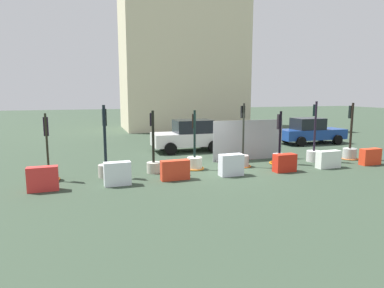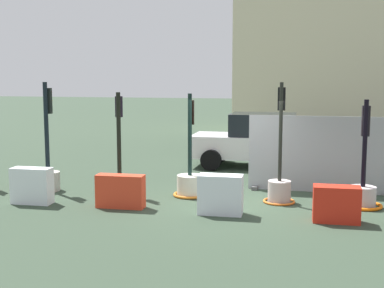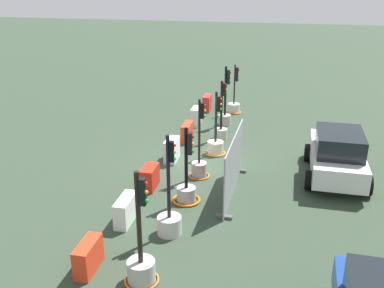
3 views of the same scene
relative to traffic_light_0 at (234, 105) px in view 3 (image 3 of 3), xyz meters
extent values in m
plane|color=#314231|center=(7.24, -0.26, -0.42)|extent=(120.00, 120.00, 0.00)
cylinder|color=silver|center=(0.00, -0.01, -0.16)|extent=(0.65, 0.65, 0.51)
cylinder|color=black|center=(0.00, -0.01, 1.16)|extent=(0.09, 0.09, 2.14)
cube|color=black|center=(-0.01, 0.10, 1.71)|extent=(0.18, 0.15, 0.73)
sphere|color=red|center=(-0.02, 0.18, 1.95)|extent=(0.11, 0.11, 0.11)
sphere|color=orange|center=(-0.02, 0.18, 1.71)|extent=(0.11, 0.11, 0.11)
sphere|color=green|center=(-0.02, 0.18, 1.47)|extent=(0.11, 0.11, 0.11)
torus|color=orange|center=(0.00, -0.01, -0.38)|extent=(0.82, 0.82, 0.07)
cylinder|color=#AFACA0|center=(2.18, -0.14, -0.16)|extent=(0.63, 0.63, 0.52)
cylinder|color=black|center=(2.18, -0.14, 1.31)|extent=(0.12, 0.12, 2.43)
cube|color=black|center=(2.20, -0.01, 2.02)|extent=(0.18, 0.17, 0.69)
sphere|color=red|center=(2.21, 0.08, 2.25)|extent=(0.10, 0.10, 0.10)
sphere|color=orange|center=(2.21, 0.08, 2.02)|extent=(0.10, 0.10, 0.10)
sphere|color=green|center=(2.21, 0.08, 1.79)|extent=(0.10, 0.10, 0.10)
cylinder|color=#B6B5A5|center=(4.18, 0.02, -0.19)|extent=(0.60, 0.60, 0.46)
cylinder|color=black|center=(4.18, 0.02, 1.15)|extent=(0.11, 0.11, 2.22)
cube|color=black|center=(4.15, 0.14, 1.88)|extent=(0.18, 0.16, 0.55)
sphere|color=red|center=(4.13, 0.21, 2.06)|extent=(0.10, 0.10, 0.10)
sphere|color=orange|center=(4.13, 0.21, 1.88)|extent=(0.10, 0.10, 0.10)
sphere|color=green|center=(4.13, 0.21, 1.70)|extent=(0.10, 0.10, 0.10)
cylinder|color=beige|center=(6.08, 0.13, -0.14)|extent=(0.67, 0.67, 0.55)
cylinder|color=black|center=(6.08, 0.13, 1.19)|extent=(0.10, 0.10, 2.11)
cube|color=black|center=(6.08, 0.24, 1.76)|extent=(0.15, 0.13, 0.63)
sphere|color=red|center=(6.09, 0.32, 1.96)|extent=(0.09, 0.09, 0.09)
sphere|color=orange|center=(6.09, 0.32, 1.76)|extent=(0.09, 0.09, 0.09)
sphere|color=green|center=(6.09, 0.32, 1.55)|extent=(0.09, 0.09, 0.09)
torus|color=orange|center=(6.08, 0.13, -0.38)|extent=(0.87, 0.87, 0.07)
cylinder|color=#B9A7A2|center=(8.39, -0.04, -0.15)|extent=(0.56, 0.56, 0.54)
cylinder|color=black|center=(8.39, -0.04, 1.33)|extent=(0.09, 0.09, 2.41)
cube|color=black|center=(8.39, 0.06, 2.13)|extent=(0.18, 0.12, 0.56)
sphere|color=red|center=(8.39, 0.14, 2.32)|extent=(0.12, 0.12, 0.12)
sphere|color=orange|center=(8.39, 0.14, 2.13)|extent=(0.12, 0.12, 0.12)
sphere|color=green|center=(8.39, 0.14, 1.95)|extent=(0.12, 0.12, 0.12)
torus|color=orange|center=(8.39, -0.04, -0.39)|extent=(0.79, 0.79, 0.05)
cylinder|color=#B7AAAB|center=(10.35, -0.03, -0.17)|extent=(0.62, 0.62, 0.49)
cylinder|color=black|center=(10.35, -0.03, 1.11)|extent=(0.11, 0.11, 2.06)
cube|color=black|center=(10.36, 0.10, 1.63)|extent=(0.19, 0.16, 0.72)
sphere|color=red|center=(10.37, 0.19, 1.87)|extent=(0.11, 0.11, 0.11)
sphere|color=orange|center=(10.37, 0.19, 1.63)|extent=(0.11, 0.11, 0.11)
sphere|color=green|center=(10.37, 0.19, 1.39)|extent=(0.11, 0.11, 0.11)
torus|color=orange|center=(10.35, -0.03, -0.38)|extent=(0.94, 0.94, 0.08)
cylinder|color=silver|center=(12.33, -0.01, -0.15)|extent=(0.70, 0.70, 0.54)
cylinder|color=black|center=(12.33, -0.01, 1.36)|extent=(0.10, 0.10, 2.47)
cube|color=black|center=(12.36, 0.10, 2.15)|extent=(0.18, 0.16, 0.58)
sphere|color=red|center=(12.38, 0.18, 2.34)|extent=(0.10, 0.10, 0.10)
sphere|color=orange|center=(12.38, 0.18, 2.15)|extent=(0.10, 0.10, 0.10)
sphere|color=green|center=(12.38, 0.18, 1.96)|extent=(0.10, 0.10, 0.10)
cylinder|color=#AFB1AD|center=(14.51, -0.07, -0.13)|extent=(0.68, 0.68, 0.56)
cylinder|color=black|center=(14.51, -0.07, 1.32)|extent=(0.12, 0.12, 2.35)
cube|color=black|center=(14.51, 0.06, 2.03)|extent=(0.17, 0.15, 0.65)
sphere|color=red|center=(14.52, 0.14, 2.24)|extent=(0.10, 0.10, 0.10)
sphere|color=orange|center=(14.52, 0.14, 2.03)|extent=(0.10, 0.10, 0.10)
sphere|color=green|center=(14.52, 0.14, 1.81)|extent=(0.10, 0.10, 0.10)
torus|color=orange|center=(14.51, -0.07, -0.39)|extent=(0.86, 0.86, 0.05)
cube|color=red|center=(-0.05, -1.50, 0.02)|extent=(1.04, 0.42, 0.87)
cube|color=white|center=(2.51, -1.54, 0.03)|extent=(0.99, 0.43, 0.88)
cube|color=red|center=(4.76, -1.42, -0.02)|extent=(1.15, 0.40, 0.79)
cube|color=silver|center=(7.17, -1.44, 0.03)|extent=(1.01, 0.49, 0.90)
cube|color=red|center=(9.69, -1.51, -0.03)|extent=(0.99, 0.49, 0.78)
cube|color=white|center=(12.03, -1.46, -0.02)|extent=(1.16, 0.44, 0.79)
cube|color=red|center=(14.41, -1.50, -0.03)|extent=(1.05, 0.43, 0.78)
cube|color=silver|center=(7.19, 4.84, 0.30)|extent=(4.20, 1.82, 0.75)
cube|color=black|center=(7.50, 4.84, 1.05)|extent=(2.17, 1.59, 0.75)
cylinder|color=black|center=(5.90, 3.88, -0.07)|extent=(0.69, 0.28, 0.69)
cylinder|color=black|center=(5.88, 5.78, -0.07)|extent=(0.69, 0.28, 0.69)
cylinder|color=black|center=(8.49, 3.90, -0.07)|extent=(0.69, 0.28, 0.69)
cylinder|color=black|center=(8.48, 5.80, -0.07)|extent=(0.69, 0.28, 0.69)
cube|color=#919499|center=(9.39, 1.37, 0.61)|extent=(3.88, 0.04, 2.05)
cube|color=#4C4C4C|center=(7.64, 1.37, -0.37)|extent=(0.16, 0.50, 0.10)
cube|color=#4C4C4C|center=(11.13, 1.37, -0.37)|extent=(0.16, 0.50, 0.10)
camera|label=1|loc=(1.49, -13.95, 3.00)|focal=31.34mm
camera|label=2|loc=(9.16, -12.64, 2.67)|focal=48.27mm
camera|label=3|loc=(22.52, 3.13, 6.43)|focal=40.21mm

